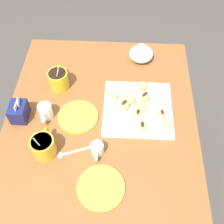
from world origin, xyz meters
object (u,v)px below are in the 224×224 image
at_px(coffee_mug_mustard_left, 44,146).
at_px(beignet_7, 130,99).
at_px(sugar_caddy, 19,112).
at_px(beignet_2, 113,94).
at_px(beignet_3, 142,105).
at_px(saucer_lime_right, 101,188).
at_px(beignet_6, 142,127).
at_px(beignet_8, 138,114).
at_px(cream_pitcher_white, 45,111).
at_px(beignet_4, 145,97).
at_px(dining_table, 102,134).
at_px(chocolate_sauce_pitcher, 96,149).
at_px(saucer_lime_left, 78,116).
at_px(beignet_0, 162,114).
at_px(beignet_1, 124,105).
at_px(ice_cream_bowl, 141,53).
at_px(pastry_plate_square, 138,109).
at_px(coffee_mug_mustard_right, 59,79).
at_px(beignet_9, 142,86).
at_px(beignet_5, 166,125).

height_order(coffee_mug_mustard_left, beignet_7, coffee_mug_mustard_left).
distance_m(sugar_caddy, beignet_2, 0.43).
bearing_deg(beignet_3, saucer_lime_right, 157.59).
relative_size(saucer_lime_right, beignet_6, 3.97).
height_order(saucer_lime_right, beignet_8, beignet_8).
relative_size(cream_pitcher_white, beignet_4, 1.97).
xyz_separation_m(dining_table, chocolate_sauce_pitcher, (-0.17, 0.00, 0.16)).
height_order(coffee_mug_mustard_left, saucer_lime_left, coffee_mug_mustard_left).
bearing_deg(beignet_0, beignet_1, 76.79).
relative_size(beignet_0, beignet_4, 0.78).
xyz_separation_m(chocolate_sauce_pitcher, saucer_lime_left, (0.17, 0.10, -0.03)).
height_order(sugar_caddy, beignet_4, sugar_caddy).
distance_m(dining_table, beignet_2, 0.21).
xyz_separation_m(coffee_mug_mustard_left, cream_pitcher_white, (0.18, 0.03, -0.01)).
height_order(coffee_mug_mustard_left, ice_cream_bowl, coffee_mug_mustard_left).
xyz_separation_m(cream_pitcher_white, saucer_lime_right, (-0.32, -0.27, -0.03)).
relative_size(cream_pitcher_white, beignet_8, 2.44).
relative_size(pastry_plate_square, beignet_4, 5.81).
bearing_deg(ice_cream_bowl, beignet_1, 166.83).
height_order(dining_table, beignet_3, beignet_3).
bearing_deg(coffee_mug_mustard_right, beignet_4, -100.77).
bearing_deg(chocolate_sauce_pitcher, beignet_7, -26.96).
height_order(sugar_caddy, saucer_lime_left, sugar_caddy).
distance_m(beignet_4, beignet_7, 0.07).
height_order(pastry_plate_square, cream_pitcher_white, cream_pitcher_white).
height_order(coffee_mug_mustard_right, beignet_7, coffee_mug_mustard_right).
bearing_deg(chocolate_sauce_pitcher, beignet_3, -39.12).
bearing_deg(dining_table, pastry_plate_square, -71.31).
bearing_deg(beignet_1, pastry_plate_square, -85.93).
bearing_deg(beignet_7, ice_cream_bowl, -9.99).
bearing_deg(beignet_4, beignet_1, 119.90).
bearing_deg(beignet_7, beignet_6, -160.30).
height_order(pastry_plate_square, coffee_mug_mustard_right, coffee_mug_mustard_right).
relative_size(pastry_plate_square, coffee_mug_mustard_right, 2.19).
height_order(coffee_mug_mustard_left, beignet_0, coffee_mug_mustard_left).
bearing_deg(cream_pitcher_white, beignet_8, -88.74).
bearing_deg(saucer_lime_left, ice_cream_bowl, -35.88).
xyz_separation_m(dining_table, beignet_0, (0.01, -0.27, 0.17)).
bearing_deg(beignet_1, beignet_9, -35.01).
bearing_deg(beignet_9, beignet_5, -155.09).
bearing_deg(ice_cream_bowl, beignet_2, 155.05).
bearing_deg(saucer_lime_left, beignet_2, -54.28).
bearing_deg(saucer_lime_right, beignet_6, -30.62).
distance_m(saucer_lime_right, beignet_9, 0.52).
height_order(coffee_mug_mustard_right, beignet_9, coffee_mug_mustard_right).
height_order(beignet_0, beignet_8, same).
bearing_deg(beignet_7, coffee_mug_mustard_left, 128.04).
xyz_separation_m(coffee_mug_mustard_left, beignet_8, (0.19, -0.38, -0.02)).
bearing_deg(beignet_1, sugar_caddy, 97.78).
height_order(ice_cream_bowl, beignet_7, ice_cream_bowl).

